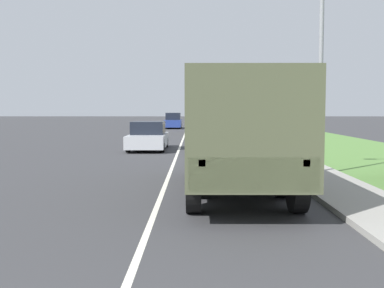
% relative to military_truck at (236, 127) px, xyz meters
% --- Properties ---
extents(ground_plane, '(180.00, 180.00, 0.00)m').
position_rel_military_truck_xyz_m(ground_plane, '(-1.83, 29.10, -1.64)').
color(ground_plane, '#38383A').
extents(lane_centre_stripe, '(0.12, 120.00, 0.00)m').
position_rel_military_truck_xyz_m(lane_centre_stripe, '(-1.83, 29.10, -1.64)').
color(lane_centre_stripe, silver).
rests_on(lane_centre_stripe, ground).
extents(sidewalk_right, '(1.80, 120.00, 0.12)m').
position_rel_military_truck_xyz_m(sidewalk_right, '(2.67, 29.10, -1.58)').
color(sidewalk_right, '#9E9B93').
rests_on(sidewalk_right, ground).
extents(grass_strip_right, '(7.00, 120.00, 0.02)m').
position_rel_military_truck_xyz_m(grass_strip_right, '(7.07, 29.10, -1.63)').
color(grass_strip_right, '#56843D').
rests_on(grass_strip_right, ground).
extents(military_truck, '(2.39, 7.88, 2.87)m').
position_rel_military_truck_xyz_m(military_truck, '(0.00, 0.00, 0.00)').
color(military_truck, '#545B3D').
rests_on(military_truck, ground).
extents(car_nearest_ahead, '(1.85, 4.80, 1.45)m').
position_rel_military_truck_xyz_m(car_nearest_ahead, '(-3.40, 12.57, -0.98)').
color(car_nearest_ahead, '#B7BABF').
rests_on(car_nearest_ahead, ground).
extents(car_second_ahead, '(1.81, 4.32, 1.67)m').
position_rel_military_truck_xyz_m(car_second_ahead, '(-0.00, 28.06, -0.90)').
color(car_second_ahead, tan).
rests_on(car_second_ahead, ground).
extents(car_third_ahead, '(1.73, 4.84, 1.65)m').
position_rel_military_truck_xyz_m(car_third_ahead, '(-3.32, 39.25, -0.90)').
color(car_third_ahead, navy).
rests_on(car_third_ahead, ground).
extents(car_fourth_ahead, '(1.90, 4.35, 1.56)m').
position_rel_military_truck_xyz_m(car_fourth_ahead, '(-0.03, 48.86, -0.94)').
color(car_fourth_ahead, silver).
rests_on(car_fourth_ahead, ground).
extents(lamp_post, '(1.69, 0.24, 6.51)m').
position_rel_military_truck_xyz_m(lamp_post, '(2.70, 3.16, 2.39)').
color(lamp_post, gray).
rests_on(lamp_post, sidewalk_right).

